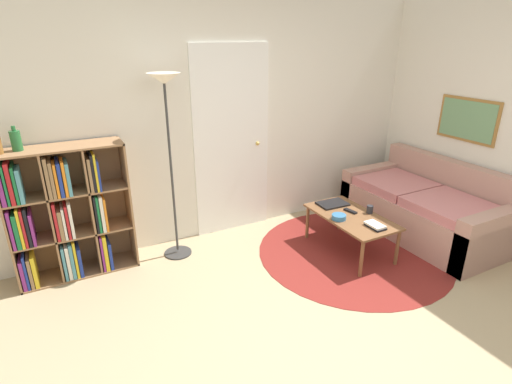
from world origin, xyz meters
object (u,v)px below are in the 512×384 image
Objects in this scene: bottle_middle at (16,140)px; laptop at (333,204)px; couch at (427,208)px; coffee_table at (351,219)px; bowl at (339,217)px; cup at (370,209)px; bookshelf at (64,215)px; floor_lamp at (166,108)px.

laptop is at bearing -11.56° from bottle_middle.
coffee_table is (-1.08, 0.06, 0.08)m from couch.
bowl is 0.38m from cup.
couch is 8.59× the size of bottle_middle.
cup is at bearing -60.49° from laptop.
bookshelf is at bearing 161.83° from cup.
couch reaches higher than laptop.
floor_lamp is 1.26m from bottle_middle.
laptop is (0.01, 0.32, 0.05)m from coffee_table.
bookshelf is 3.85m from couch.
bowl reaches higher than coffee_table.
bottle_middle is (-3.96, 0.97, 1.05)m from couch.
bookshelf is 8.63× the size of bowl.
bookshelf reaches higher than coffee_table.
couch reaches higher than cup.
couch is 1.85× the size of coffee_table.
bookshelf is 1.35m from floor_lamp.
cup reaches higher than laptop.
floor_lamp is 3.11m from couch.
cup is at bearing -10.74° from coffee_table.
bookshelf is at bearing 165.67° from couch.
bottle_middle is at bearing 161.23° from bowl.
bottle_middle is at bearing 168.44° from laptop.
laptop is at bearing 160.73° from couch.
couch is 5.46× the size of laptop.
floor_lamp is at bearing 162.85° from couch.
laptop is at bearing 119.51° from cup.
floor_lamp is (1.00, -0.11, 0.91)m from bookshelf.
bowl is (-0.17, -0.01, 0.07)m from coffee_table.
cup is at bearing 178.92° from couch.
bookshelf is 1.29× the size of coffee_table.
bowl is 3.00m from bottle_middle.
couch is 1.27m from bowl.
bookshelf is 14.92× the size of cup.
cup is (0.21, -0.04, 0.08)m from coffee_table.
floor_lamp reaches higher than bowl.
laptop is at bearing 61.70° from bowl.
bookshelf is at bearing -3.98° from bottle_middle.
bowl is 1.73× the size of cup.
bottle_middle is at bearing 162.44° from coffee_table.
bowl is at bearing -28.42° from floor_lamp.
cup is (-0.87, 0.02, 0.16)m from couch.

